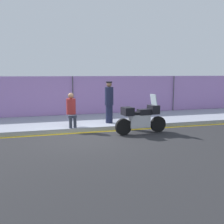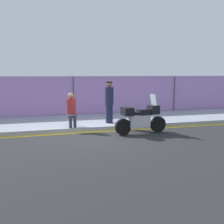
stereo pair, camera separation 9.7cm
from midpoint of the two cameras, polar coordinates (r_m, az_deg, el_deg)
The scene contains 7 objects.
ground_plane at distance 9.57m, azimuth -4.64°, elevation -5.49°, with size 120.00×120.00×0.00m, color #262628.
sidewalk at distance 12.08m, azimuth -7.01°, elevation -2.20°, with size 42.92×3.47×0.17m.
curb_paint_stripe at distance 10.33m, azimuth -5.48°, elevation -4.45°, with size 42.92×0.18×0.01m.
storefront_fence at distance 13.74m, azimuth -8.23°, elevation 3.23°, with size 40.77×0.17×2.15m.
motorcycle at distance 10.06m, azimuth 6.53°, elevation -1.29°, with size 2.11×0.60×1.50m.
officer_standing at distance 11.24m, azimuth -0.36°, elevation 2.23°, with size 0.37×0.37×1.78m.
person_seated_on_curb at distance 10.66m, azimuth -8.60°, elevation 0.89°, with size 0.38×0.69×1.35m.
Camera 2 is at (-1.70, -9.14, 2.29)m, focal length 42.00 mm.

